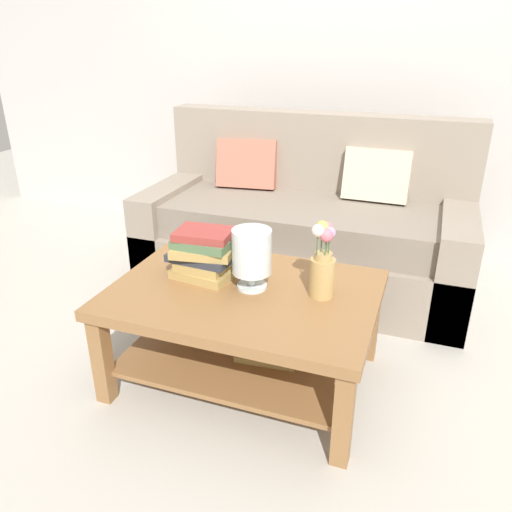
{
  "coord_description": "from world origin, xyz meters",
  "views": [
    {
      "loc": [
        0.73,
        -2.19,
        1.53
      ],
      "look_at": [
        0.0,
        -0.2,
        0.58
      ],
      "focal_mm": 35.07,
      "sensor_mm": 36.0,
      "label": 1
    }
  ],
  "objects_px": {
    "couch": "(305,228)",
    "coffee_table": "(245,314)",
    "book_stack_main": "(204,254)",
    "flower_pitcher": "(323,265)",
    "glass_hurricane_vase": "(252,254)"
  },
  "relations": [
    {
      "from": "couch",
      "to": "flower_pitcher",
      "type": "distance_m",
      "value": 1.15
    },
    {
      "from": "glass_hurricane_vase",
      "to": "couch",
      "type": "bearing_deg",
      "value": 91.96
    },
    {
      "from": "book_stack_main",
      "to": "coffee_table",
      "type": "bearing_deg",
      "value": -15.89
    },
    {
      "from": "couch",
      "to": "glass_hurricane_vase",
      "type": "xyz_separation_m",
      "value": [
        0.04,
        -1.09,
        0.28
      ]
    },
    {
      "from": "book_stack_main",
      "to": "couch",
      "type": "bearing_deg",
      "value": 78.59
    },
    {
      "from": "coffee_table",
      "to": "book_stack_main",
      "type": "distance_m",
      "value": 0.34
    },
    {
      "from": "book_stack_main",
      "to": "flower_pitcher",
      "type": "relative_size",
      "value": 0.94
    },
    {
      "from": "flower_pitcher",
      "to": "book_stack_main",
      "type": "bearing_deg",
      "value": 179.36
    },
    {
      "from": "couch",
      "to": "coffee_table",
      "type": "xyz_separation_m",
      "value": [
        0.01,
        -1.12,
        -0.02
      ]
    },
    {
      "from": "book_stack_main",
      "to": "flower_pitcher",
      "type": "xyz_separation_m",
      "value": [
        0.56,
        -0.01,
        0.04
      ]
    },
    {
      "from": "couch",
      "to": "book_stack_main",
      "type": "relative_size",
      "value": 6.33
    },
    {
      "from": "couch",
      "to": "flower_pitcher",
      "type": "bearing_deg",
      "value": -71.9
    },
    {
      "from": "glass_hurricane_vase",
      "to": "flower_pitcher",
      "type": "distance_m",
      "value": 0.31
    },
    {
      "from": "couch",
      "to": "glass_hurricane_vase",
      "type": "relative_size",
      "value": 7.32
    },
    {
      "from": "couch",
      "to": "coffee_table",
      "type": "distance_m",
      "value": 1.12
    }
  ]
}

